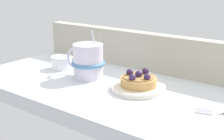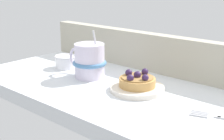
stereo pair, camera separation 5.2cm
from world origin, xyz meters
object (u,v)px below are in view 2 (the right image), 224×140
object	(u,v)px
coffee_mug	(89,61)
sugar_bowl	(65,61)
dessert_plate	(137,89)
raspberry_tart	(137,81)

from	to	relation	value
coffee_mug	sugar_bowl	bearing A→B (deg)	172.10
dessert_plate	coffee_mug	size ratio (longest dim) A/B	1.01
dessert_plate	coffee_mug	world-z (taller)	coffee_mug
raspberry_tart	coffee_mug	size ratio (longest dim) A/B	0.67
coffee_mug	sugar_bowl	distance (cm)	12.19
dessert_plate	raspberry_tart	xyz separation A→B (cm)	(-0.01, -0.01, 2.00)
dessert_plate	coffee_mug	distance (cm)	16.86
raspberry_tart	sugar_bowl	distance (cm)	28.22
dessert_plate	raspberry_tart	size ratio (longest dim) A/B	1.51
raspberry_tart	sugar_bowl	size ratio (longest dim) A/B	1.33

